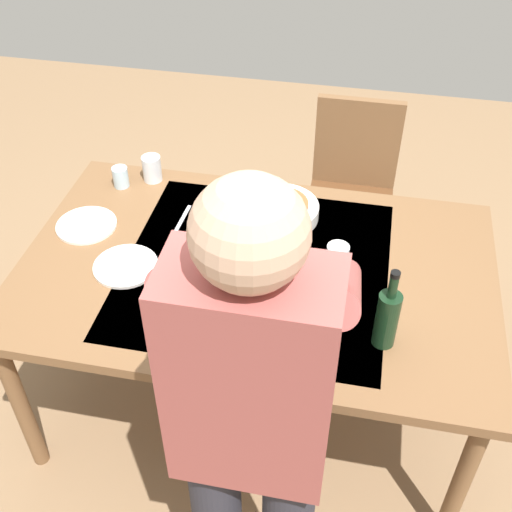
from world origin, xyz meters
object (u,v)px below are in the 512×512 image
Objects in this scene: person_server at (253,428)px; dinner_plate_near at (126,266)px; wine_glass_left at (219,306)px; water_cup_near_left at (152,168)px; serving_bowl_pasta at (280,210)px; wine_bottle at (387,317)px; chair_near at (352,183)px; wine_glass_right at (309,273)px; dinner_plate_far at (86,225)px; water_cup_near_right at (337,257)px; water_cup_far_left at (121,177)px; dining_table at (256,280)px.

dinner_plate_near is (0.61, -0.70, -0.20)m from person_server.
wine_glass_left reaches higher than water_cup_near_left.
water_cup_near_left is at bearing -14.49° from serving_bowl_pasta.
chair_near is at bearing -81.59° from wine_bottle.
wine_glass_right is 1.38× the size of water_cup_near_left.
water_cup_near_left is (0.99, -0.72, -0.06)m from wine_bottle.
dinner_plate_near is 1.00× the size of dinner_plate_far.
wine_glass_right is 0.19m from water_cup_near_right.
wine_bottle reaches higher than wine_glass_right.
person_server reaches higher than chair_near.
chair_near is 3.96× the size of dinner_plate_near.
wine_glass_left is 1.74× the size of water_cup_far_left.
serving_bowl_pasta is (-0.09, -0.62, -0.07)m from wine_glass_left.
wine_glass_right is at bearing 85.38° from chair_near.
dinner_plate_far is at bearing 16.21° from serving_bowl_pasta.
person_server reaches higher than dinner_plate_far.
wine_bottle reaches higher than serving_bowl_pasta.
chair_near is at bearing -126.07° from dinner_plate_near.
dining_table is 0.36m from wine_glass_left.
wine_glass_right reaches higher than dinner_plate_far.
water_cup_near_left is 0.91m from water_cup_near_right.
water_cup_near_right is at bearing -116.20° from wine_glass_right.
water_cup_far_left is 0.52m from dinner_plate_near.
wine_bottle is 1.29× the size of dinner_plate_far.
water_cup_near_right is at bearing -132.51° from wine_glass_left.
dining_table is 0.86m from person_server.
dinner_plate_far is (0.68, -0.10, 0.07)m from dining_table.
chair_near is 1.32m from wine_glass_left.
person_server is 0.87m from water_cup_near_right.
person_server is (0.13, 1.72, 0.43)m from chair_near.
chair_near is 1.24m from wine_bottle.
dinner_plate_far is at bearing -47.04° from person_server.
chair_near reaches higher than serving_bowl_pasta.
wine_glass_left is 0.63m from serving_bowl_pasta.
chair_near is 8.32× the size of water_cup_near_left.
wine_bottle is 0.30m from wine_glass_right.
wine_glass_right reaches higher than water_cup_near_right.
water_cup_near_left reaches higher than dinner_plate_far.
dinner_plate_far is (0.63, -0.41, -0.10)m from wine_glass_left.
water_cup_near_left is 0.36× the size of serving_bowl_pasta.
wine_glass_right reaches higher than dining_table.
chair_near is 6.03× the size of wine_glass_left.
wine_glass_left is (0.05, 0.32, 0.17)m from dining_table.
wine_bottle is 0.52m from wine_glass_left.
water_cup_near_left is 0.13m from water_cup_far_left.
wine_glass_left is 0.47m from dinner_plate_near.
water_cup_far_left is at bearing 29.96° from chair_near.
dining_table is at bearing -30.18° from wine_bottle.
person_server is 11.19× the size of wine_glass_left.
water_cup_near_left is at bearing -81.84° from dinner_plate_near.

